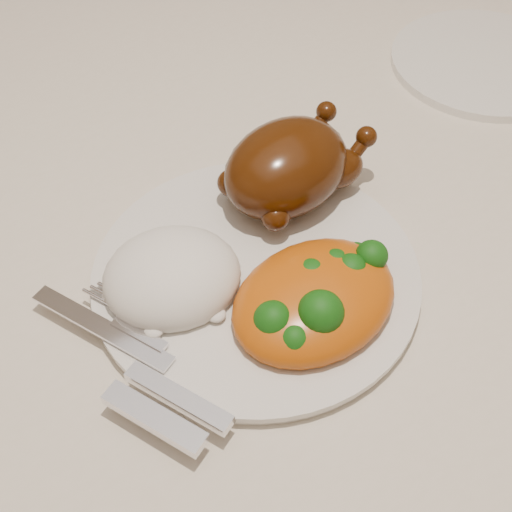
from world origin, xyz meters
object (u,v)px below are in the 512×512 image
dining_table (236,263)px  side_plate (485,62)px  dinner_plate (256,276)px  roast_chicken (289,166)px

dining_table → side_plate: side_plate is taller
dinner_plate → side_plate: size_ratio=1.28×
dinner_plate → dining_table: bearing=69.3°
dining_table → side_plate: 0.36m
dining_table → side_plate: bearing=4.9°
dining_table → dinner_plate: size_ratio=5.93×
side_plate → roast_chicken: bearing=-167.2°
side_plate → roast_chicken: size_ratio=1.33×
side_plate → roast_chicken: (-0.31, -0.07, 0.04)m
dinner_plate → roast_chicken: 0.10m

